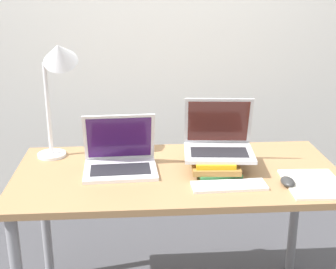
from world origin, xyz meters
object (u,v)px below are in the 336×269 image
wireless_keyboard (229,186)px  notepad (313,184)px  book_stack (215,163)px  desk_lamp (58,67)px  laptop_left (120,159)px  mouse (288,182)px  laptop_on_books (219,142)px

wireless_keyboard → notepad: wireless_keyboard is taller
book_stack → desk_lamp: (-0.71, 0.20, 0.42)m
notepad → book_stack: bearing=154.8°
notepad → desk_lamp: 1.26m
book_stack → notepad: size_ratio=0.90×
laptop_left → book_stack: size_ratio=1.25×
laptop_left → mouse: 0.76m
laptop_left → desk_lamp: 0.51m
laptop_left → desk_lamp: desk_lamp is taller
laptop_left → laptop_on_books: size_ratio=1.02×
book_stack → mouse: size_ratio=2.87×
laptop_on_books → desk_lamp: size_ratio=0.56×
book_stack → laptop_on_books: 0.10m
mouse → laptop_on_books: bearing=138.6°
wireless_keyboard → notepad: bearing=-0.7°
notepad → desk_lamp: bearing=160.6°
laptop_on_books → wireless_keyboard: size_ratio=1.04×
notepad → laptop_on_books: bearing=147.9°
book_stack → desk_lamp: desk_lamp is taller
laptop_on_books → notepad: 0.46m
book_stack → notepad: bearing=-25.2°
wireless_keyboard → desk_lamp: (-0.74, 0.39, 0.45)m
mouse → wireless_keyboard: bearing=179.9°
desk_lamp → laptop_on_books: bearing=-11.9°
book_stack → wireless_keyboard: (0.03, -0.18, -0.03)m
book_stack → desk_lamp: size_ratio=0.45×
laptop_on_books → notepad: (0.38, -0.24, -0.12)m
laptop_left → notepad: bearing=-15.6°
laptop_left → mouse: size_ratio=3.58×
book_stack → laptop_on_books: size_ratio=0.81×
wireless_keyboard → notepad: 0.37m
mouse → notepad: mouse is taller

